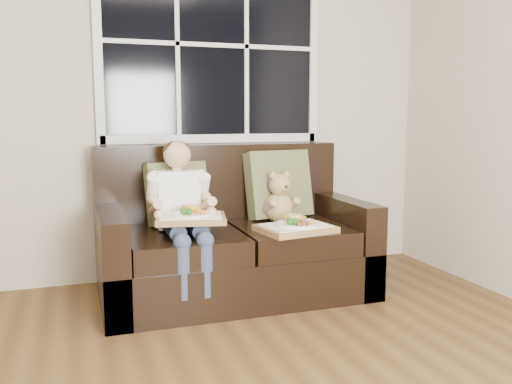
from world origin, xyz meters
name	(u,v)px	position (x,y,z in m)	size (l,w,h in m)	color
window_back	(212,45)	(0.61, 2.48, 1.65)	(1.62, 0.04, 1.37)	black
loveseat	(232,246)	(0.61, 2.02, 0.31)	(1.70, 0.92, 0.96)	black
pillow_left	(177,193)	(0.28, 2.17, 0.65)	(0.43, 0.26, 0.42)	brown
pillow_right	(279,184)	(1.00, 2.17, 0.68)	(0.49, 0.28, 0.48)	brown
child	(181,201)	(0.25, 1.90, 0.64)	(0.38, 0.59, 0.85)	white
teddy_bear	(279,201)	(0.95, 2.03, 0.59)	(0.22, 0.28, 0.35)	tan
tray_left	(191,217)	(0.28, 1.73, 0.57)	(0.45, 0.38, 0.09)	olive
tray_right	(296,227)	(0.92, 1.68, 0.48)	(0.49, 0.40, 0.10)	olive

